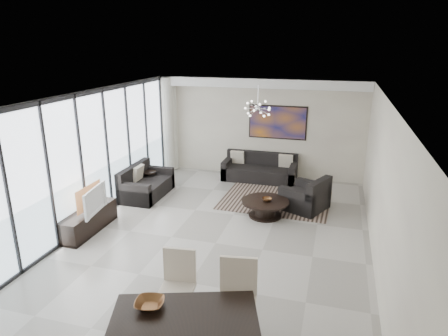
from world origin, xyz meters
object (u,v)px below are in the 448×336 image
(sofa_main, at_px, (260,171))
(television, at_px, (91,200))
(dining_table, at_px, (185,320))
(coffee_table, at_px, (265,207))
(tv_console, at_px, (89,221))

(sofa_main, relative_size, television, 2.22)
(dining_table, bearing_deg, coffee_table, 88.22)
(coffee_table, distance_m, sofa_main, 2.56)
(television, bearing_deg, dining_table, -139.76)
(tv_console, bearing_deg, coffee_table, 27.39)
(dining_table, bearing_deg, television, 138.49)
(coffee_table, distance_m, television, 3.85)
(coffee_table, relative_size, television, 1.15)
(coffee_table, height_order, dining_table, dining_table)
(coffee_table, distance_m, tv_console, 3.92)
(tv_console, xyz_separation_m, dining_table, (3.33, -2.88, 0.41))
(coffee_table, xyz_separation_m, sofa_main, (-0.62, 2.49, 0.04))
(tv_console, distance_m, dining_table, 4.42)
(coffee_table, relative_size, dining_table, 0.56)
(sofa_main, xyz_separation_m, dining_table, (0.47, -7.17, 0.39))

